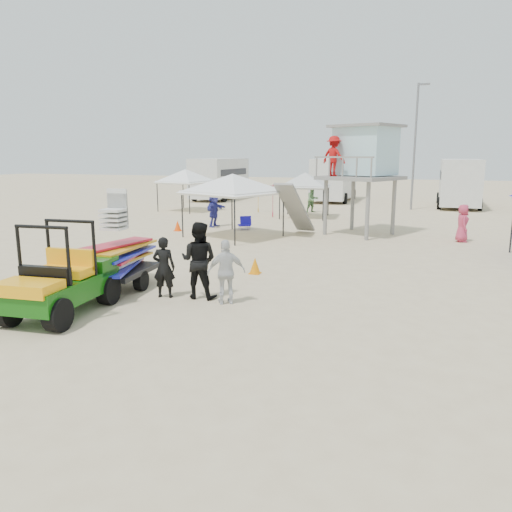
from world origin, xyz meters
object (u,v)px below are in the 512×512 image
(utility_cart, at_px, (58,273))
(man_left, at_px, (164,267))
(surf_trailer, at_px, (119,254))
(lifeguard_tower, at_px, (360,155))

(utility_cart, relative_size, man_left, 1.82)
(man_left, bearing_deg, surf_trailer, -24.25)
(man_left, bearing_deg, lifeguard_tower, -117.80)
(utility_cart, bearing_deg, man_left, 53.23)
(utility_cart, xyz_separation_m, lifeguard_tower, (4.68, 14.04, 2.57))
(utility_cart, height_order, surf_trailer, surf_trailer)
(surf_trailer, height_order, lifeguard_tower, lifeguard_tower)
(man_left, bearing_deg, utility_cart, 40.17)
(utility_cart, distance_m, surf_trailer, 2.34)
(surf_trailer, relative_size, lifeguard_tower, 0.56)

